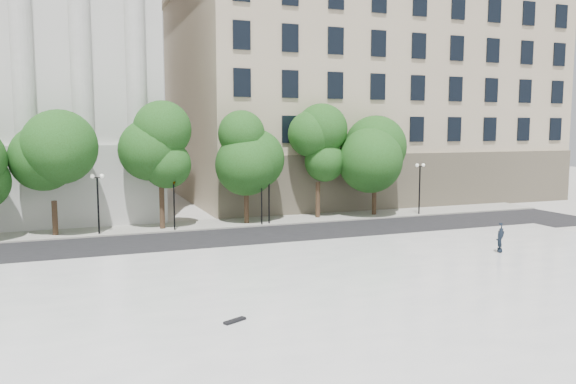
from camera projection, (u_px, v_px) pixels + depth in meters
name	position (u px, v px, depth m)	size (l,w,h in m)	color
ground	(344.00, 339.00, 19.16)	(160.00, 160.00, 0.00)	#B9B6AE
plaza	(310.00, 307.00, 21.92)	(44.00, 22.00, 0.45)	white
street	(218.00, 241.00, 35.87)	(60.00, 8.00, 0.02)	black
far_sidewalk	(199.00, 225.00, 41.44)	(60.00, 4.00, 0.12)	#A7A59A
building_east	(350.00, 92.00, 61.12)	(36.00, 26.15, 23.00)	#BCAD8F
traffic_light_west	(174.00, 179.00, 38.73)	(0.68, 1.81, 4.21)	black
traffic_light_east	(262.00, 176.00, 41.00)	(1.02, 1.74, 4.20)	black
person_lying	(499.00, 249.00, 30.45)	(0.58, 0.38, 1.60)	black
skateboard	(235.00, 321.00, 19.52)	(0.87, 0.22, 0.09)	black
street_trees	(196.00, 159.00, 40.28)	(33.84, 5.15, 7.82)	#382619
lamp_posts	(194.00, 189.00, 39.62)	(37.55, 0.28, 4.31)	black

